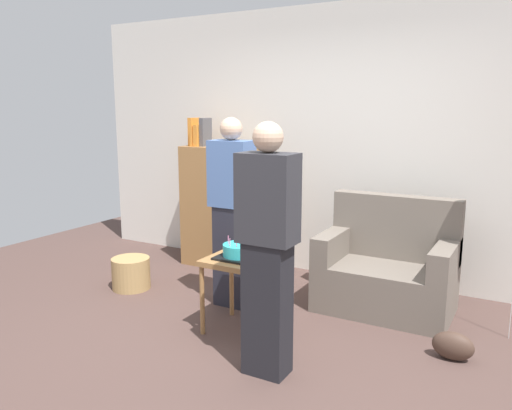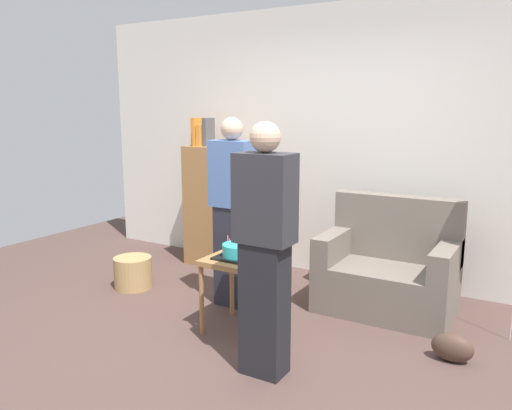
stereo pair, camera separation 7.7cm
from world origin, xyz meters
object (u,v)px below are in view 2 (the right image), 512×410
(couch, at_px, (388,271))
(bookshelf, at_px, (222,205))
(birthday_cake, at_px, (239,251))
(person_holding_cake, at_px, (265,250))
(side_table, at_px, (239,269))
(wicker_basket, at_px, (133,272))
(person_blowing_candles, at_px, (233,212))
(handbag, at_px, (452,348))

(couch, distance_m, bookshelf, 1.99)
(bookshelf, distance_m, birthday_cake, 1.69)
(birthday_cake, xyz_separation_m, person_holding_cake, (0.49, -0.48, 0.20))
(couch, xyz_separation_m, person_holding_cake, (-0.38, -1.46, 0.49))
(bookshelf, relative_size, side_table, 2.75)
(wicker_basket, bearing_deg, person_blowing_candles, 7.64)
(bookshelf, relative_size, person_holding_cake, 0.98)
(couch, bearing_deg, handbag, -46.46)
(birthday_cake, bearing_deg, person_blowing_candles, 128.45)
(person_holding_cake, relative_size, wicker_basket, 4.53)
(side_table, bearing_deg, bookshelf, 128.89)
(person_holding_cake, height_order, handbag, person_holding_cake)
(couch, bearing_deg, person_blowing_candles, -154.69)
(birthday_cake, distance_m, person_holding_cake, 0.71)
(couch, relative_size, bookshelf, 0.69)
(side_table, xyz_separation_m, wicker_basket, (-1.39, 0.27, -0.34))
(person_holding_cake, bearing_deg, side_table, -35.13)
(handbag, bearing_deg, person_blowing_candles, 176.40)
(couch, bearing_deg, wicker_basket, -162.53)
(person_holding_cake, xyz_separation_m, wicker_basket, (-1.88, 0.75, -0.68))
(person_blowing_candles, height_order, handbag, person_blowing_candles)
(birthday_cake, height_order, person_holding_cake, person_holding_cake)
(bookshelf, bearing_deg, person_holding_cake, -49.08)
(wicker_basket, bearing_deg, person_holding_cake, -21.82)
(person_blowing_candles, distance_m, person_holding_cake, 1.22)
(bookshelf, height_order, person_holding_cake, person_holding_cake)
(person_holding_cake, bearing_deg, birthday_cake, -35.13)
(person_holding_cake, height_order, wicker_basket, person_holding_cake)
(couch, xyz_separation_m, person_blowing_candles, (-1.20, -0.57, 0.49))
(wicker_basket, bearing_deg, side_table, -11.20)
(bookshelf, height_order, person_blowing_candles, person_blowing_candles)
(person_blowing_candles, bearing_deg, wicker_basket, -155.67)
(couch, distance_m, birthday_cake, 1.35)
(person_blowing_candles, bearing_deg, handbag, 13.09)
(couch, height_order, handbag, couch)
(birthday_cake, bearing_deg, person_holding_cake, -44.10)
(bookshelf, distance_m, person_blowing_candles, 1.17)
(bookshelf, xyz_separation_m, side_table, (1.06, -1.31, -0.17))
(couch, distance_m, handbag, 0.98)
(bookshelf, bearing_deg, person_blowing_candles, -50.91)
(side_table, distance_m, person_holding_cake, 0.77)
(couch, relative_size, birthday_cake, 3.44)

